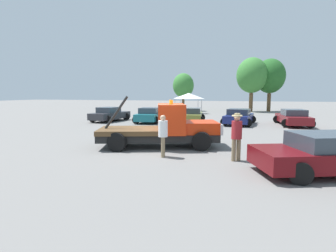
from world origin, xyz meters
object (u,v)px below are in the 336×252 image
Objects in this scene: person_at_hood at (163,133)px; parked_car_navy at (239,117)px; parked_car_charcoal at (110,114)px; tree_right at (270,76)px; tow_truck at (165,128)px; parked_car_maroon at (293,118)px; foreground_car at (335,154)px; canopy_tent_white at (189,96)px; tree_center at (183,86)px; person_near_truck at (237,133)px; parked_car_teal at (150,115)px; parked_car_olive at (191,115)px; tree_left at (252,76)px.

person_at_hood is 0.38× the size of parked_car_navy.
tree_right is (15.79, 18.51, 4.43)m from parked_car_charcoal.
tow_truck is 1.28× the size of parked_car_maroon.
foreground_car is 1.24× the size of parked_car_charcoal.
tow_truck is 2.05× the size of canopy_tent_white.
parked_car_charcoal and parked_car_navy have the same top height.
canopy_tent_white is 0.54× the size of tree_center.
tree_center is at bearing 160.40° from person_near_truck.
tow_truck is 1.11× the size of foreground_car.
tree_center is at bearing 34.45° from parked_car_maroon.
parked_car_navy is (7.85, 0.33, 0.00)m from parked_car_teal.
parked_car_olive is 0.60× the size of tree_left.
foreground_car and parked_car_navy have the same top height.
canopy_tent_white is at bearing -15.66° from parked_car_charcoal.
foreground_car is at bearing -40.02° from tow_truck.
tree_left is 2.84m from tree_right.
person_near_truck reaches higher than parked_car_maroon.
foreground_car is 15.53m from parked_car_olive.
parked_car_olive is 0.61× the size of tree_right.
person_at_hood is 29.34m from tree_center.
parked_car_maroon is (12.12, 0.81, 0.00)m from parked_car_teal.
parked_car_charcoal is at bearing -101.70° from tree_center.
parked_car_teal and parked_car_olive have the same top height.
tow_truck is 3.56× the size of person_at_hood.
person_at_hood is 13.27m from parked_car_teal.
parked_car_charcoal is 0.99× the size of parked_car_navy.
person_near_truck is 0.41× the size of parked_car_charcoal.
parked_car_teal is at bearing -118.64° from tree_left.
person_near_truck is at bearing -74.38° from canopy_tent_white.
person_near_truck is at bearing 144.78° from foreground_car.
parked_car_navy is at bearing 54.66° from tow_truck.
parked_car_navy is 18.37m from tree_center.
parked_car_charcoal is 22.20m from tree_left.
tree_center is (-4.22, 15.67, 3.12)m from parked_car_olive.
parked_car_olive is 16.53m from tree_center.
tree_left is 1.36× the size of tree_center.
person_at_hood is 12.97m from parked_car_navy.
canopy_tent_white is 10.15m from tree_left.
tree_right reaches higher than parked_car_teal.
parked_car_navy is at bearing 91.77° from parked_car_maroon.
parked_car_olive is at bearing 162.06° from person_near_truck.
parked_car_navy is (3.38, 10.59, -0.27)m from tow_truck.
tow_truck reaches higher than parked_car_maroon.
tree_center reaches higher than person_at_hood.
tree_center reaches higher than foreground_car.
parked_car_navy is at bearing -59.46° from canopy_tent_white.
person_at_hood is at bearing -98.40° from tree_left.
tree_left is 1.01× the size of tree_right.
parked_car_olive is at bearing 86.02° from parked_car_maroon.
parked_car_teal and parked_car_navy have the same top height.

